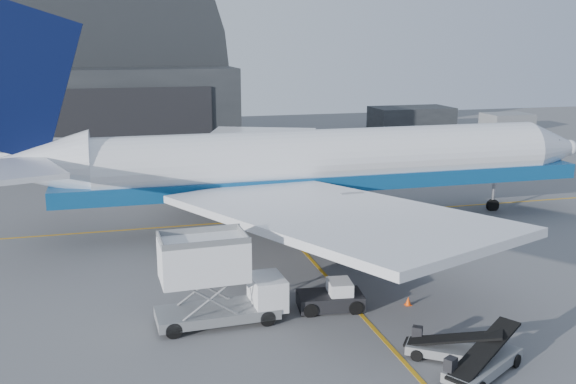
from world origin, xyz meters
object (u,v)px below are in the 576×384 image
object	(u,v)px
catering_truck	(215,281)
belt_loader_b	(451,349)
pushback_tug	(332,298)
belt_loader_a	(482,363)
airliner	(304,164)

from	to	relation	value
catering_truck	belt_loader_b	distance (m)	13.04
catering_truck	pushback_tug	world-z (taller)	catering_truck
belt_loader_a	belt_loader_b	xyz separation A→B (m)	(-0.70, 1.76, -0.06)
pushback_tug	belt_loader_b	size ratio (longest dim) A/B	0.90
airliner	catering_truck	xyz separation A→B (m)	(-10.36, -17.91, -2.81)
airliner	belt_loader_b	distance (m)	25.61
catering_truck	belt_loader_a	world-z (taller)	catering_truck
airliner	pushback_tug	size ratio (longest dim) A/B	13.45
airliner	belt_loader_a	size ratio (longest dim) A/B	10.71
catering_truck	belt_loader_b	world-z (taller)	catering_truck
airliner	belt_loader_a	bearing A→B (deg)	-87.84
pushback_tug	airliner	bearing A→B (deg)	85.92
airliner	catering_truck	distance (m)	20.88
pushback_tug	belt_loader_b	world-z (taller)	belt_loader_b
belt_loader_b	airliner	bearing A→B (deg)	125.66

